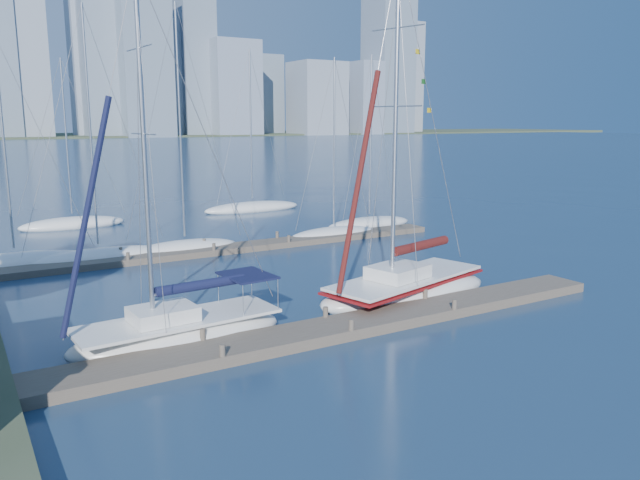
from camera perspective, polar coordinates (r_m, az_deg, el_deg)
ground at (r=23.76m, az=1.66°, el=-8.53°), size 700.00×700.00×0.00m
near_dock at (r=23.69m, az=1.66°, el=-8.07°), size 26.00×2.00×0.40m
far_dock at (r=38.39m, az=-8.71°, el=-0.83°), size 30.00×1.80×0.36m
sailboat_navy at (r=23.00m, az=-12.87°, el=-6.58°), size 8.00×3.10×13.36m
sailboat_maroon at (r=28.13m, az=7.87°, el=-3.06°), size 9.34×5.06×15.17m
bg_boat_0 at (r=37.72m, az=-26.09°, el=-1.89°), size 8.41×3.96×12.67m
bg_boat_1 at (r=37.61m, az=-19.56°, el=-1.45°), size 8.77×4.51×14.35m
bg_boat_2 at (r=38.74m, az=-12.22°, el=-0.68°), size 7.09×3.99×14.85m
bg_boat_4 at (r=42.72m, az=1.26°, el=0.59°), size 6.94×3.24×12.26m
bg_boat_5 at (r=47.06m, az=4.53°, el=1.53°), size 7.47×4.84×12.88m
bg_boat_6 at (r=50.21m, az=-21.66°, el=1.39°), size 7.92×4.44×12.66m
bg_boat_7 at (r=55.65m, az=-6.19°, el=2.97°), size 9.19×5.95×14.23m
skyline at (r=312.16m, az=-25.93°, el=14.84°), size 504.38×51.31×118.78m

